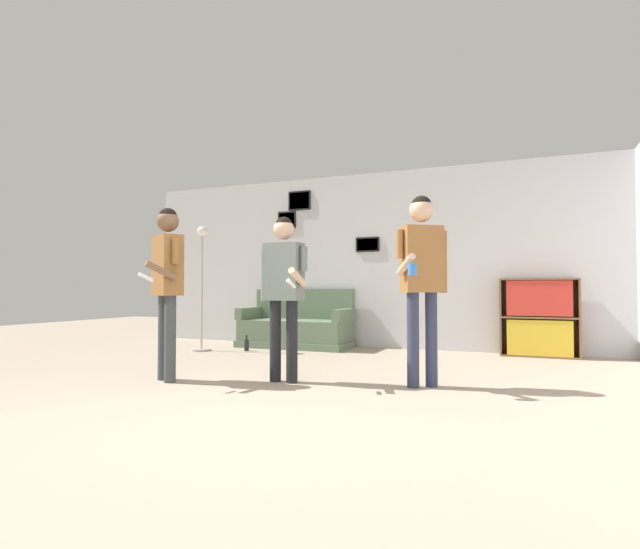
# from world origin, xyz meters

# --- Properties ---
(ground_plane) EXTENTS (20.00, 20.00, 0.00)m
(ground_plane) POSITION_xyz_m (0.00, 0.00, 0.00)
(ground_plane) COLOR gray
(wall_back) EXTENTS (8.69, 0.08, 2.70)m
(wall_back) POSITION_xyz_m (-0.01, 4.70, 1.35)
(wall_back) COLOR silver
(wall_back) RESTS_ON ground_plane
(couch) EXTENTS (1.72, 0.80, 0.89)m
(couch) POSITION_xyz_m (-1.47, 4.29, 0.29)
(couch) COLOR #5B7056
(couch) RESTS_ON ground_plane
(bookshelf) EXTENTS (0.97, 0.30, 1.04)m
(bookshelf) POSITION_xyz_m (1.99, 4.48, 0.52)
(bookshelf) COLOR brown
(bookshelf) RESTS_ON ground_plane
(floor_lamp) EXTENTS (0.28, 0.28, 1.81)m
(floor_lamp) POSITION_xyz_m (-2.53, 3.30, 0.99)
(floor_lamp) COLOR #ADA89E
(floor_lamp) RESTS_ON ground_plane
(person_player_foreground_left) EXTENTS (0.44, 0.60, 1.70)m
(person_player_foreground_left) POSITION_xyz_m (-1.42, 1.19, 1.04)
(person_player_foreground_left) COLOR #3D4247
(person_player_foreground_left) RESTS_ON ground_plane
(person_player_foreground_center) EXTENTS (0.50, 0.44, 1.60)m
(person_player_foreground_center) POSITION_xyz_m (-0.34, 1.58, 0.97)
(person_player_foreground_center) COLOR black
(person_player_foreground_center) RESTS_ON ground_plane
(person_watcher_holding_cup) EXTENTS (0.42, 0.58, 1.76)m
(person_watcher_holding_cup) POSITION_xyz_m (0.95, 1.85, 1.09)
(person_watcher_holding_cup) COLOR #2D334C
(person_watcher_holding_cup) RESTS_ON ground_plane
(bottle_on_floor) EXTENTS (0.07, 0.07, 0.23)m
(bottle_on_floor) POSITION_xyz_m (-1.92, 3.53, 0.09)
(bottle_on_floor) COLOR black
(bottle_on_floor) RESTS_ON ground_plane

